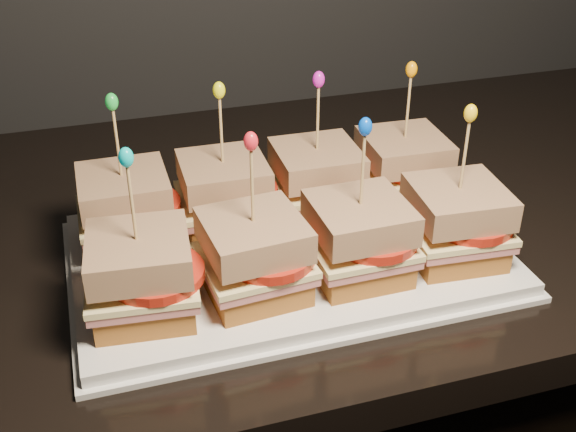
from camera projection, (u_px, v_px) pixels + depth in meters
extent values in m
cube|color=white|center=(288.00, 255.00, 0.73)|extent=(0.42, 0.26, 0.02)
cube|color=white|center=(288.00, 260.00, 0.73)|extent=(0.43, 0.27, 0.01)
cube|color=brown|center=(129.00, 231.00, 0.73)|extent=(0.08, 0.08, 0.02)
cube|color=#B95A59|center=(127.00, 218.00, 0.72)|extent=(0.09, 0.09, 0.01)
cube|color=#FBEA9C|center=(126.00, 212.00, 0.71)|extent=(0.09, 0.09, 0.01)
cylinder|color=red|center=(138.00, 206.00, 0.71)|extent=(0.08, 0.08, 0.01)
cube|color=brown|center=(123.00, 188.00, 0.70)|extent=(0.09, 0.09, 0.03)
cylinder|color=tan|center=(118.00, 147.00, 0.68)|extent=(0.00, 0.00, 0.09)
ellipsoid|color=green|center=(112.00, 102.00, 0.66)|extent=(0.01, 0.01, 0.02)
cube|color=brown|center=(226.00, 216.00, 0.75)|extent=(0.09, 0.09, 0.02)
cube|color=#B95A59|center=(225.00, 203.00, 0.74)|extent=(0.09, 0.09, 0.01)
cube|color=#FBEA9C|center=(225.00, 197.00, 0.74)|extent=(0.10, 0.09, 0.01)
cylinder|color=red|center=(237.00, 192.00, 0.73)|extent=(0.08, 0.08, 0.01)
cube|color=brown|center=(223.00, 174.00, 0.73)|extent=(0.09, 0.09, 0.03)
cylinder|color=tan|center=(221.00, 134.00, 0.70)|extent=(0.00, 0.00, 0.09)
ellipsoid|color=#EEED0D|center=(219.00, 90.00, 0.68)|extent=(0.01, 0.01, 0.02)
cube|color=brown|center=(316.00, 202.00, 0.78)|extent=(0.09, 0.09, 0.02)
cube|color=#B95A59|center=(316.00, 190.00, 0.77)|extent=(0.09, 0.09, 0.01)
cube|color=#FBEA9C|center=(316.00, 184.00, 0.76)|extent=(0.10, 0.09, 0.01)
cylinder|color=red|center=(329.00, 178.00, 0.76)|extent=(0.08, 0.08, 0.01)
cube|color=brown|center=(317.00, 161.00, 0.75)|extent=(0.09, 0.09, 0.03)
cylinder|color=tan|center=(318.00, 122.00, 0.73)|extent=(0.00, 0.00, 0.09)
ellipsoid|color=#CA16BA|center=(319.00, 79.00, 0.71)|extent=(0.01, 0.01, 0.02)
cube|color=brown|center=(401.00, 189.00, 0.80)|extent=(0.09, 0.09, 0.02)
cube|color=#B95A59|center=(402.00, 177.00, 0.79)|extent=(0.10, 0.09, 0.01)
cube|color=#FBEA9C|center=(402.00, 171.00, 0.79)|extent=(0.10, 0.09, 0.01)
cylinder|color=red|center=(415.00, 166.00, 0.78)|extent=(0.08, 0.08, 0.01)
cube|color=brown|center=(404.00, 149.00, 0.78)|extent=(0.09, 0.09, 0.03)
cylinder|color=tan|center=(408.00, 111.00, 0.75)|extent=(0.00, 0.00, 0.09)
ellipsoid|color=orange|center=(411.00, 69.00, 0.73)|extent=(0.01, 0.01, 0.02)
cube|color=brown|center=(144.00, 300.00, 0.63)|extent=(0.09, 0.09, 0.02)
cube|color=#B95A59|center=(142.00, 286.00, 0.62)|extent=(0.10, 0.10, 0.01)
cube|color=#FBEA9C|center=(142.00, 279.00, 0.62)|extent=(0.10, 0.10, 0.01)
cylinder|color=red|center=(156.00, 274.00, 0.61)|extent=(0.08, 0.08, 0.01)
cube|color=brown|center=(138.00, 254.00, 0.60)|extent=(0.09, 0.09, 0.03)
cylinder|color=tan|center=(132.00, 208.00, 0.58)|extent=(0.00, 0.00, 0.09)
ellipsoid|color=#04B4BB|center=(126.00, 157.00, 0.56)|extent=(0.01, 0.01, 0.02)
cube|color=brown|center=(255.00, 281.00, 0.65)|extent=(0.09, 0.09, 0.02)
cube|color=#B95A59|center=(254.00, 266.00, 0.64)|extent=(0.10, 0.10, 0.01)
cube|color=#FBEA9C|center=(254.00, 260.00, 0.64)|extent=(0.10, 0.10, 0.01)
cylinder|color=red|center=(269.00, 254.00, 0.64)|extent=(0.08, 0.08, 0.01)
cube|color=brown|center=(254.00, 235.00, 0.63)|extent=(0.09, 0.09, 0.03)
cylinder|color=tan|center=(252.00, 190.00, 0.61)|extent=(0.00, 0.00, 0.09)
ellipsoid|color=red|center=(251.00, 141.00, 0.58)|extent=(0.01, 0.01, 0.02)
cube|color=brown|center=(357.00, 262.00, 0.68)|extent=(0.08, 0.08, 0.02)
cube|color=#B95A59|center=(358.00, 248.00, 0.67)|extent=(0.09, 0.09, 0.01)
cube|color=#FBEA9C|center=(358.00, 242.00, 0.67)|extent=(0.09, 0.09, 0.01)
cylinder|color=red|center=(373.00, 237.00, 0.66)|extent=(0.08, 0.08, 0.01)
cube|color=brown|center=(360.00, 218.00, 0.65)|extent=(0.09, 0.09, 0.03)
cylinder|color=tan|center=(362.00, 174.00, 0.63)|extent=(0.00, 0.00, 0.09)
ellipsoid|color=blue|center=(365.00, 127.00, 0.61)|extent=(0.01, 0.01, 0.02)
cube|color=brown|center=(452.00, 245.00, 0.70)|extent=(0.09, 0.09, 0.02)
cube|color=#B95A59|center=(454.00, 232.00, 0.70)|extent=(0.10, 0.09, 0.01)
cube|color=#FBEA9C|center=(455.00, 226.00, 0.69)|extent=(0.10, 0.10, 0.01)
cylinder|color=red|center=(470.00, 220.00, 0.69)|extent=(0.08, 0.08, 0.01)
cube|color=brown|center=(458.00, 202.00, 0.68)|extent=(0.09, 0.09, 0.03)
cylinder|color=tan|center=(464.00, 159.00, 0.66)|extent=(0.00, 0.00, 0.09)
ellipsoid|color=yellow|center=(471.00, 113.00, 0.63)|extent=(0.01, 0.01, 0.02)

